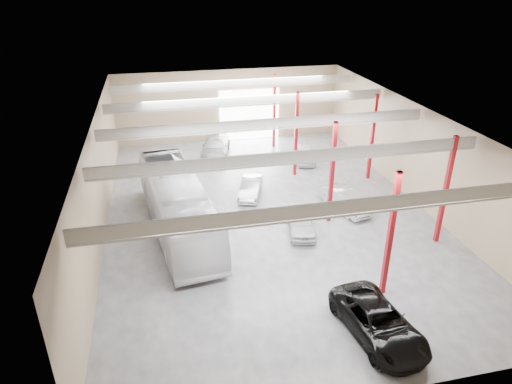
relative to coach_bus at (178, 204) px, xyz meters
name	(u,v)px	position (x,y,z in m)	size (l,w,h in m)	color
depot_shell	(269,144)	(6.41, 1.52, 3.12)	(22.12, 32.12, 7.06)	#47474C
coach_bus	(178,204)	(0.00, 0.00, 0.00)	(3.12, 13.33, 3.71)	silver
black_sedan	(378,322)	(8.36, -11.86, -1.08)	(2.59, 5.61, 1.56)	black
car_row_a	(301,222)	(7.77, -1.96, -1.15)	(1.66, 4.14, 1.41)	silver
car_row_b	(251,188)	(5.65, 3.92, -1.19)	(1.41, 4.06, 1.34)	#A4A5A9
car_row_c	(216,146)	(4.27, 13.04, -1.03)	(2.32, 5.70, 1.65)	gray
car_right_near	(345,200)	(11.77, 0.33, -1.11)	(1.57, 4.51, 1.49)	#B6B6BC
car_right_far	(305,154)	(11.83, 9.69, -1.16)	(1.64, 4.07, 1.39)	silver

